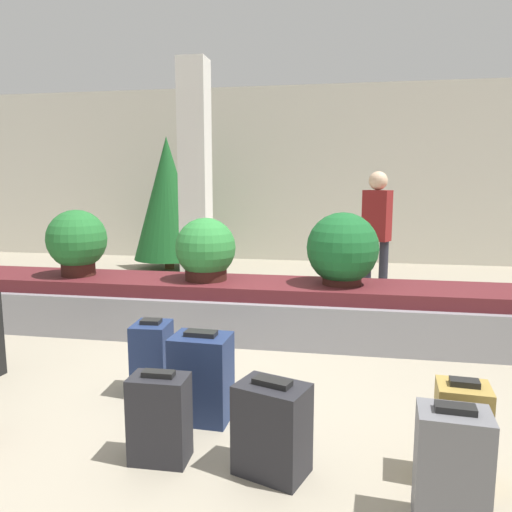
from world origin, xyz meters
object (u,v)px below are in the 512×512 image
Objects in this scene: pillar at (195,174)px; suitcase_3 at (202,377)px; suitcase_1 at (272,429)px; suitcase_7 at (461,433)px; suitcase_2 at (152,358)px; potted_plant_2 at (77,242)px; suitcase_8 at (451,469)px; potted_plant_1 at (343,250)px; suitcase_5 at (160,418)px; decorated_tree at (168,198)px; traveler_0 at (377,226)px; potted_plant_0 at (206,251)px.

suitcase_3 is (1.29, -4.15, -1.32)m from pillar.
suitcase_7 is at bearing 25.22° from suitcase_1.
potted_plant_2 is (-1.38, 1.45, 0.62)m from suitcase_2.
suitcase_8 is 0.84× the size of potted_plant_1.
suitcase_2 reaches higher than suitcase_5.
potted_plant_1 is at bearing -48.69° from decorated_tree.
pillar is 5.88× the size of suitcase_2.
suitcase_7 is at bearing 122.83° from traveler_0.
potted_plant_0 is (-0.47, 1.78, 0.55)m from suitcase_3.
suitcase_1 is 0.32× the size of traveler_0.
potted_plant_0 is at bearing 98.51° from suitcase_5.
suitcase_5 is at bearing 100.25° from traveler_0.
traveler_0 reaches higher than suitcase_5.
decorated_tree reaches higher than suitcase_5.
suitcase_3 reaches higher than suitcase_2.
suitcase_8 is at bearing -38.65° from potted_plant_2.
pillar is at bearing 122.46° from suitcase_8.
traveler_0 is at bearing 95.74° from suitcase_8.
potted_plant_0 reaches higher than suitcase_3.
suitcase_7 is (0.94, 0.09, 0.01)m from suitcase_1.
potted_plant_0 reaches higher than suitcase_8.
suitcase_2 is at bearing 153.10° from suitcase_8.
suitcase_7 is 0.95× the size of suitcase_8.
pillar is 4.72× the size of potted_plant_2.
suitcase_8 is 2.69m from potted_plant_1.
pillar is 2.74m from traveler_0.
suitcase_8 is 4.12m from potted_plant_2.
suitcase_2 is at bearing -71.35° from decorated_tree.
potted_plant_1 is 0.42× the size of traveler_0.
suitcase_8 is 0.26× the size of decorated_tree.
suitcase_3 is 0.36× the size of traveler_0.
potted_plant_1 is 0.31× the size of decorated_tree.
potted_plant_0 is at bearing -179.04° from potted_plant_1.
pillar is 6.25× the size of suitcase_1.
pillar reaches higher than potted_plant_2.
traveler_0 is (1.72, 1.56, 0.13)m from potted_plant_0.
potted_plant_0 is (-1.94, 2.19, 0.57)m from suitcase_7.
suitcase_1 reaches higher than suitcase_5.
potted_plant_2 reaches higher than suitcase_2.
suitcase_3 reaches higher than suitcase_5.
suitcase_3 reaches higher than suitcase_8.
traveler_0 reaches higher than suitcase_3.
suitcase_5 is at bearing -69.21° from suitcase_2.
suitcase_2 reaches higher than suitcase_7.
potted_plant_1 is (0.85, 1.80, 0.58)m from suitcase_3.
suitcase_3 is 1.14× the size of suitcase_5.
decorated_tree reaches higher than suitcase_1.
suitcase_8 is 4.17m from traveler_0.
potted_plant_2 is at bearing 138.45° from suitcase_3.
potted_plant_0 reaches higher than suitcase_1.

